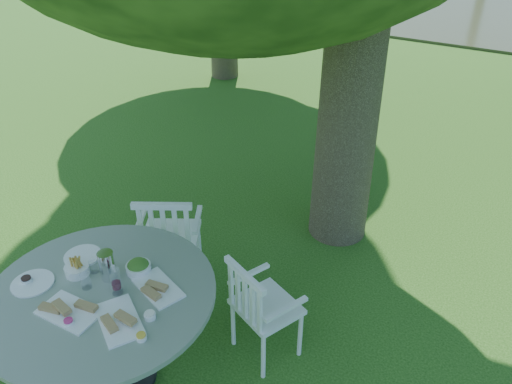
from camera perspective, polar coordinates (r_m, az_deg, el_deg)
ground at (r=4.76m, az=-1.25°, el=-9.83°), size 140.00×140.00×0.00m
table at (r=3.61m, az=-16.98°, el=-12.60°), size 1.53×1.53×0.86m
chair_ne at (r=3.75m, az=0.11°, el=-12.83°), size 0.58×0.57×0.90m
chair_nw at (r=4.39m, az=-9.99°, el=-4.90°), size 0.66×0.64×0.98m
tableware at (r=3.53m, az=-17.29°, el=-9.71°), size 1.13×0.74×0.22m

